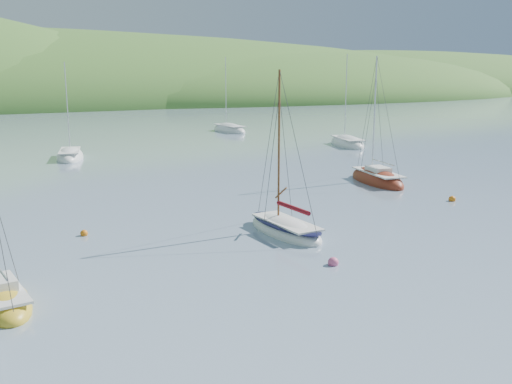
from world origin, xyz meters
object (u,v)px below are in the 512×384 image
distant_sloop_a (70,157)px  distant_sloop_d (347,144)px  sloop_red (377,180)px  sailboat_yellow (0,300)px  distant_sloop_b (229,130)px  daysailer_white (285,229)px

distant_sloop_a → distant_sloop_d: size_ratio=0.89×
sloop_red → sailboat_yellow: 31.30m
distant_sloop_b → distant_sloop_d: size_ratio=1.01×
sloop_red → distant_sloop_b: (8.10, 42.38, -0.01)m
distant_sloop_b → sailboat_yellow: bearing=-124.9°
distant_sloop_d → sailboat_yellow: bearing=-124.4°
sailboat_yellow → distant_sloop_b: bearing=50.5°
sailboat_yellow → daysailer_white: bearing=6.5°
distant_sloop_a → sloop_red: bearing=-39.4°
sloop_red → distant_sloop_d: bearing=70.6°
sloop_red → distant_sloop_a: (-18.66, 25.55, -0.03)m
daysailer_white → sailboat_yellow: daysailer_white is taller
daysailer_white → distant_sloop_a: (-4.37, 34.49, -0.03)m
distant_sloop_a → distant_sloop_d: (31.47, -5.51, 0.02)m
distant_sloop_a → distant_sloop_d: 31.95m
distant_sloop_a → distant_sloop_b: size_ratio=0.89×
daysailer_white → distant_sloop_a: 34.77m
distant_sloop_b → distant_sloop_d: (4.71, -22.34, -0.00)m
daysailer_white → distant_sloop_b: size_ratio=0.79×
sloop_red → distant_sloop_b: size_ratio=0.90×
sloop_red → distant_sloop_a: size_ratio=1.02×
sloop_red → distant_sloop_a: bearing=139.4°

